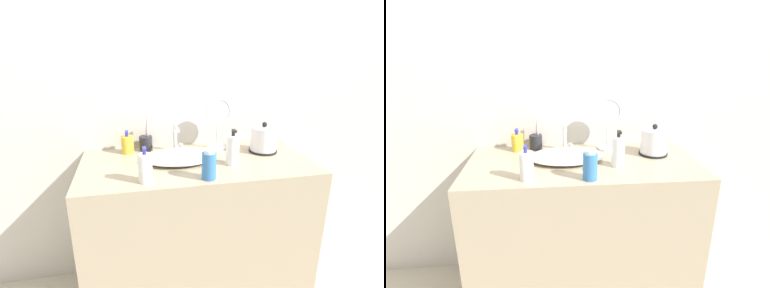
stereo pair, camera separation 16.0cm
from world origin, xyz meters
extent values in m
cube|color=beige|center=(0.00, 0.62, 1.30)|extent=(6.00, 0.04, 2.60)
cube|color=gray|center=(0.00, 0.30, 0.44)|extent=(1.25, 0.60, 0.88)
ellipsoid|color=white|center=(-0.09, 0.33, 0.91)|extent=(0.41, 0.27, 0.05)
cylinder|color=silver|center=(-0.09, 0.49, 0.97)|extent=(0.02, 0.02, 0.17)
cylinder|color=silver|center=(-0.09, 0.43, 1.04)|extent=(0.02, 0.13, 0.02)
cylinder|color=silver|center=(-0.05, 0.49, 0.90)|extent=(0.02, 0.02, 0.04)
cylinder|color=black|center=(0.42, 0.37, 0.89)|extent=(0.17, 0.17, 0.01)
cylinder|color=silver|center=(0.42, 0.37, 0.96)|extent=(0.15, 0.15, 0.15)
sphere|color=black|center=(0.42, 0.37, 1.05)|extent=(0.03, 0.03, 0.03)
cylinder|color=#232328|center=(-0.26, 0.53, 0.93)|extent=(0.08, 0.08, 0.09)
cylinder|color=white|center=(-0.25, 0.53, 1.01)|extent=(0.01, 0.04, 0.18)
cylinder|color=#E5333F|center=(-0.25, 0.54, 1.00)|extent=(0.01, 0.02, 0.16)
cylinder|color=white|center=(-0.26, 0.54, 0.99)|extent=(0.03, 0.01, 0.15)
cylinder|color=white|center=(0.17, 0.22, 0.96)|extent=(0.07, 0.07, 0.16)
cylinder|color=black|center=(0.17, 0.22, 1.05)|extent=(0.02, 0.02, 0.02)
cube|color=black|center=(0.17, 0.20, 1.07)|extent=(0.02, 0.04, 0.01)
cylinder|color=white|center=(-0.29, 0.09, 0.95)|extent=(0.07, 0.07, 0.14)
cylinder|color=#333399|center=(-0.29, 0.09, 1.03)|extent=(0.02, 0.02, 0.02)
cube|color=#333399|center=(-0.29, 0.08, 1.05)|extent=(0.02, 0.04, 0.01)
cylinder|color=gold|center=(-0.37, 0.51, 0.93)|extent=(0.07, 0.07, 0.10)
cylinder|color=#333399|center=(-0.37, 0.51, 1.00)|extent=(0.02, 0.02, 0.02)
cube|color=#333399|center=(-0.37, 0.49, 1.02)|extent=(0.02, 0.04, 0.01)
cylinder|color=#3370B7|center=(0.01, 0.07, 0.95)|extent=(0.07, 0.07, 0.13)
cylinder|color=white|center=(0.01, 0.07, 1.02)|extent=(0.05, 0.05, 0.02)
cylinder|color=silver|center=(0.17, 0.49, 0.89)|extent=(0.11, 0.11, 0.01)
cylinder|color=silver|center=(0.17, 0.49, 0.97)|extent=(0.01, 0.01, 0.15)
torus|color=silver|center=(0.17, 0.49, 1.11)|extent=(0.16, 0.01, 0.16)
cylinder|color=silver|center=(0.17, 0.49, 1.11)|extent=(0.14, 0.00, 0.14)
camera|label=1|loc=(-0.33, -1.19, 1.49)|focal=28.00mm
camera|label=2|loc=(-0.17, -1.22, 1.49)|focal=28.00mm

